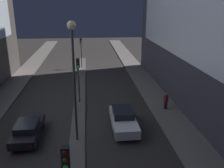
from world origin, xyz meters
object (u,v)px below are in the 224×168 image
object	(u,v)px
traffic_light_mid	(78,70)
car_right_lane	(123,119)
pedestrian_on_right_sidewalk	(166,101)
street_lamp	(73,58)
car_left_lane	(28,129)
traffic_light_far	(81,46)

from	to	relation	value
traffic_light_mid	car_right_lane	xyz separation A→B (m)	(3.56, -5.49, -2.59)
car_right_lane	pedestrian_on_right_sidewalk	distance (m)	5.36
traffic_light_mid	pedestrian_on_right_sidewalk	distance (m)	8.65
traffic_light_mid	street_lamp	distance (m)	7.60
street_lamp	traffic_light_mid	bearing A→B (deg)	90.00
car_left_lane	car_right_lane	distance (m)	7.17
traffic_light_far	street_lamp	distance (m)	21.32
traffic_light_mid	car_left_lane	distance (m)	7.70
traffic_light_far	street_lamp	size ratio (longest dim) A/B	0.53
car_right_lane	traffic_light_mid	bearing A→B (deg)	122.98
street_lamp	pedestrian_on_right_sidewalk	distance (m)	10.57
traffic_light_mid	pedestrian_on_right_sidewalk	bearing A→B (deg)	-16.82
car_left_lane	pedestrian_on_right_sidewalk	bearing A→B (deg)	18.70
traffic_light_far	car_right_lane	bearing A→B (deg)	-79.67
street_lamp	car_right_lane	size ratio (longest dim) A/B	1.76
traffic_light_mid	pedestrian_on_right_sidewalk	size ratio (longest dim) A/B	2.87
traffic_light_mid	traffic_light_far	size ratio (longest dim) A/B	1.00
car_left_lane	car_right_lane	size ratio (longest dim) A/B	0.97
traffic_light_far	car_right_lane	size ratio (longest dim) A/B	0.93
car_left_lane	car_right_lane	bearing A→B (deg)	6.43
street_lamp	car_right_lane	xyz separation A→B (m)	(3.56, 1.60, -5.32)
street_lamp	traffic_light_far	bearing A→B (deg)	90.00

